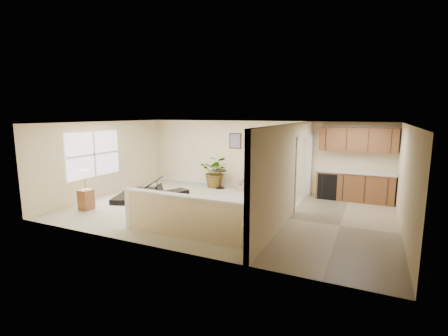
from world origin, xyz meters
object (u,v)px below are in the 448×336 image
at_px(accent_table, 220,177).
at_px(palm_plant, 216,172).
at_px(lamp_stand, 86,193).
at_px(piano, 143,180).
at_px(small_plant, 286,193).
at_px(piano_bench, 173,200).
at_px(loveseat, 257,183).

bearing_deg(accent_table, palm_plant, 149.86).
xyz_separation_m(palm_plant, lamp_stand, (-2.12, -4.20, -0.10)).
height_order(piano, small_plant, piano).
bearing_deg(piano_bench, palm_plant, 93.49).
height_order(small_plant, lamp_stand, lamp_stand).
xyz_separation_m(loveseat, small_plant, (1.22, -0.65, -0.07)).
bearing_deg(small_plant, piano, -155.61).
height_order(piano_bench, palm_plant, palm_plant).
distance_m(piano, palm_plant, 2.89).
height_order(piano, lamp_stand, piano).
bearing_deg(loveseat, piano, -122.99).
height_order(accent_table, small_plant, accent_table).
height_order(palm_plant, small_plant, palm_plant).
xyz_separation_m(piano_bench, palm_plant, (-0.19, 3.16, 0.31)).
distance_m(piano_bench, small_plant, 3.69).
bearing_deg(piano, small_plant, 4.63).
bearing_deg(loveseat, small_plant, -11.39).
relative_size(palm_plant, small_plant, 2.41).
relative_size(piano_bench, palm_plant, 0.68).
relative_size(loveseat, accent_table, 2.24).
distance_m(accent_table, small_plant, 2.67).
xyz_separation_m(piano_bench, small_plant, (2.68, 2.54, -0.06)).
height_order(loveseat, accent_table, loveseat).
bearing_deg(loveseat, palm_plant, -162.31).
bearing_deg(palm_plant, piano, -118.40).
xyz_separation_m(accent_table, small_plant, (2.62, -0.47, -0.22)).
bearing_deg(piano_bench, loveseat, 65.45).
distance_m(piano, small_plant, 4.68).
bearing_deg(lamp_stand, palm_plant, 63.27).
bearing_deg(palm_plant, lamp_stand, -116.73).
distance_m(small_plant, lamp_stand, 6.15).
xyz_separation_m(loveseat, palm_plant, (-1.65, -0.03, 0.30)).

